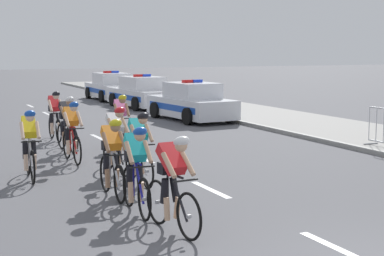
% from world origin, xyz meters
% --- Properties ---
extents(sidewalk_slab, '(4.14, 60.00, 0.12)m').
position_xyz_m(sidewalk_slab, '(7.81, 14.00, 0.06)').
color(sidewalk_slab, gray).
rests_on(sidewalk_slab, ground).
extents(kerb_edge, '(0.16, 60.00, 0.13)m').
position_xyz_m(kerb_edge, '(5.82, 14.00, 0.07)').
color(kerb_edge, '#9E9E99').
rests_on(kerb_edge, ground).
extents(lane_markings_centre, '(0.14, 29.60, 0.01)m').
position_xyz_m(lane_markings_centre, '(0.00, 11.30, 0.00)').
color(lane_markings_centre, white).
rests_on(lane_markings_centre, ground).
extents(cyclist_lead, '(0.45, 1.72, 1.56)m').
position_xyz_m(cyclist_lead, '(-1.80, 2.95, 0.79)').
color(cyclist_lead, black).
rests_on(cyclist_lead, ground).
extents(cyclist_second, '(0.44, 1.72, 1.56)m').
position_xyz_m(cyclist_second, '(-1.95, 4.20, 0.79)').
color(cyclist_second, black).
rests_on(cyclist_second, ground).
extents(cyclist_third, '(0.42, 1.72, 1.56)m').
position_xyz_m(cyclist_third, '(-1.98, 5.47, 0.79)').
color(cyclist_third, black).
rests_on(cyclist_third, ground).
extents(cyclist_fourth, '(0.42, 1.72, 1.56)m').
position_xyz_m(cyclist_fourth, '(-1.12, 6.37, 0.79)').
color(cyclist_fourth, black).
rests_on(cyclist_fourth, ground).
extents(cyclist_fifth, '(0.42, 1.72, 1.56)m').
position_xyz_m(cyclist_fifth, '(-1.20, 7.67, 0.79)').
color(cyclist_fifth, black).
rests_on(cyclist_fifth, ground).
extents(cyclist_sixth, '(0.44, 1.72, 1.56)m').
position_xyz_m(cyclist_sixth, '(-3.09, 7.76, 0.79)').
color(cyclist_sixth, black).
rests_on(cyclist_sixth, ground).
extents(cyclist_seventh, '(0.42, 1.72, 1.56)m').
position_xyz_m(cyclist_seventh, '(-1.77, 9.45, 0.79)').
color(cyclist_seventh, black).
rests_on(cyclist_seventh, ground).
extents(cyclist_eighth, '(0.44, 1.72, 1.56)m').
position_xyz_m(cyclist_eighth, '(-1.51, 11.06, 0.79)').
color(cyclist_eighth, black).
rests_on(cyclist_eighth, ground).
extents(cyclist_ninth, '(0.45, 1.72, 1.56)m').
position_xyz_m(cyclist_ninth, '(0.02, 11.08, 0.79)').
color(cyclist_ninth, black).
rests_on(cyclist_ninth, ground).
extents(cyclist_tenth, '(0.42, 1.72, 1.56)m').
position_xyz_m(cyclist_tenth, '(-1.38, 13.24, 0.79)').
color(cyclist_tenth, black).
rests_on(cyclist_tenth, ground).
extents(police_car_nearest, '(2.28, 4.54, 1.59)m').
position_xyz_m(police_car_nearest, '(4.69, 16.52, 0.68)').
color(police_car_nearest, silver).
rests_on(police_car_nearest, ground).
extents(police_car_second, '(2.26, 4.52, 1.59)m').
position_xyz_m(police_car_second, '(4.69, 22.21, 0.68)').
color(police_car_second, white).
rests_on(police_car_second, ground).
extents(police_car_third, '(2.01, 4.41, 1.59)m').
position_xyz_m(police_car_third, '(4.69, 27.12, 0.68)').
color(police_car_third, white).
rests_on(police_car_third, ground).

